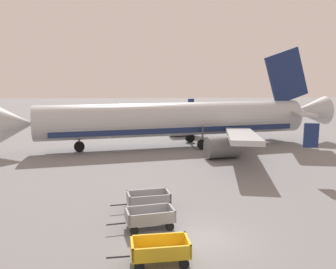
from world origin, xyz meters
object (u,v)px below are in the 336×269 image
airplane (184,120)px  baggage_cart_fourth_in_row (148,200)px  baggage_cart_second_in_row (160,250)px  baggage_cart_third_in_row (150,217)px

airplane → baggage_cart_fourth_in_row: 19.94m
airplane → baggage_cart_second_in_row: 26.13m
baggage_cart_second_in_row → baggage_cart_fourth_in_row: (-0.49, 6.40, 0.00)m
baggage_cart_second_in_row → baggage_cart_third_in_row: size_ratio=0.99×
baggage_cart_second_in_row → baggage_cart_third_in_row: 3.69m
airplane → baggage_cart_fourth_in_row: bearing=-101.7°
baggage_cart_second_in_row → baggage_cart_third_in_row: bearing=96.5°
baggage_cart_third_in_row → baggage_cart_fourth_in_row: same height
airplane → baggage_cart_third_in_row: (-3.93, -22.11, -2.45)m
baggage_cart_fourth_in_row → baggage_cart_third_in_row: bearing=-88.5°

